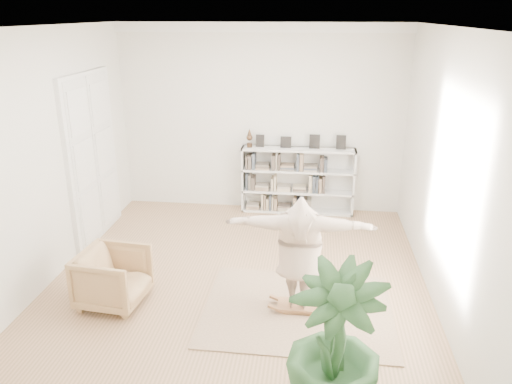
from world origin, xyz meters
TOP-DOWN VIEW (x-y plane):
  - floor at (0.00, 0.00)m, footprint 6.00×6.00m
  - room_shell at (0.00, 2.94)m, footprint 6.00×6.00m
  - doors at (-2.70, 1.30)m, footprint 0.09×1.78m
  - bookshelf at (0.74, 2.82)m, footprint 2.20×0.35m
  - armchair at (-1.59, -0.83)m, footprint 0.93×0.91m
  - rug at (0.90, -0.73)m, footprint 2.52×2.03m
  - rocker_board at (0.90, -0.73)m, footprint 0.54×0.33m
  - person at (0.90, -0.73)m, footprint 1.89×0.53m
  - houseplant at (1.30, -2.53)m, footprint 1.21×1.21m

SIDE VIEW (x-z plane):
  - floor at x=0.00m, z-range 0.00..0.00m
  - rug at x=0.90m, z-range 0.00..0.02m
  - rocker_board at x=0.90m, z-range 0.01..0.13m
  - armchair at x=-1.59m, z-range 0.00..0.77m
  - bookshelf at x=0.74m, z-range -0.18..1.46m
  - houseplant at x=1.30m, z-range 0.00..1.63m
  - person at x=0.90m, z-range 0.13..1.67m
  - doors at x=-2.70m, z-range -0.06..2.86m
  - room_shell at x=0.00m, z-range 0.51..6.51m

